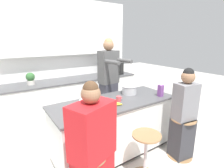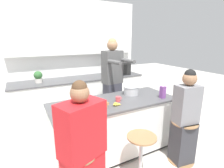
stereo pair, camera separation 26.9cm
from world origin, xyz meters
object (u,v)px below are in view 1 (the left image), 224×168
Objects in this scene: bar_stool_rightmost at (182,136)px; cooking_pot at (129,90)px; kitchen_island at (115,126)px; bar_stool_center at (146,155)px; coffee_cup_far at (119,99)px; juice_carton at (161,91)px; fruit_bowl at (77,111)px; microwave at (112,68)px; banana_bunch at (118,104)px; person_wrapped_blanket at (93,153)px; person_seated_near at (184,118)px; coffee_cup_near at (107,105)px; potted_plant at (30,78)px; person_cooking at (109,86)px.

cooking_pot is at bearing 114.44° from bar_stool_rightmost.
kitchen_island is 3.04× the size of bar_stool_center.
juice_carton reaches higher than coffee_cup_far.
fruit_bowl is 2.40m from microwave.
bar_stool_rightmost is 4.63× the size of banana_bunch.
bar_stool_rightmost is 1.40× the size of microwave.
person_wrapped_blanket is 1.02× the size of person_seated_near.
kitchen_island is 0.56m from coffee_cup_near.
coffee_cup_far is at bearing 18.47° from person_wrapped_blanket.
bar_stool_center is at bearing -115.78° from cooking_pot.
person_seated_near is 1.01m from coffee_cup_far.
person_seated_near is 13.06× the size of coffee_cup_far.
coffee_cup_near reaches higher than banana_bunch.
fruit_bowl reaches higher than banana_bunch.
juice_carton reaches higher than fruit_bowl.
cooking_pot is (1.17, 0.83, 0.28)m from person_wrapped_blanket.
microwave is at bearing 59.09° from coffee_cup_far.
bar_stool_center is 6.10× the size of coffee_cup_near.
coffee_cup_near is 0.31m from coffee_cup_far.
kitchen_island is 9.41× the size of juice_carton.
juice_carton is at bearing -48.95° from cooking_pot.
person_seated_near is 1.59m from fruit_bowl.
microwave reaches higher than coffee_cup_near.
potted_plant is (-1.66, 1.85, 0.07)m from juice_carton.
juice_carton is (0.82, -0.06, 0.08)m from banana_bunch.
coffee_cup_far reaches higher than banana_bunch.
coffee_cup_far is 1.91m from potted_plant.
cooking_pot is 1.97m from potted_plant.
microwave reaches higher than coffee_cup_far.
coffee_cup_near is at bearing -154.45° from cooking_pot.
banana_bunch is at bearing -4.41° from fruit_bowl.
banana_bunch is 1.98m from potted_plant.
person_cooking is 16.82× the size of coffee_cup_far.
coffee_cup_near is at bearing -3.59° from fruit_bowl.
person_seated_near is (1.54, -0.00, -0.02)m from person_wrapped_blanket.
person_cooking is 0.96m from banana_bunch.
microwave reaches higher than fruit_bowl.
fruit_bowl is 1.76m from potted_plant.
person_wrapped_blanket is at bearing -97.43° from fruit_bowl.
fruit_bowl is at bearing 175.73° from juice_carton.
fruit_bowl is at bearing -148.05° from person_cooking.
juice_carton is (0.34, -0.39, 0.03)m from cooking_pot.
kitchen_island is 0.85m from fruit_bowl.
cooking_pot is at bearing 15.23° from person_wrapped_blanket.
person_seated_near is (0.78, -0.69, 0.22)m from kitchen_island.
cooking_pot is at bearing 27.65° from coffee_cup_far.
person_wrapped_blanket is 5.94× the size of potted_plant.
fruit_bowl is at bearing 140.81° from bar_stool_center.
kitchen_island is 14.09× the size of banana_bunch.
kitchen_island is 18.08× the size of coffee_cup_far.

